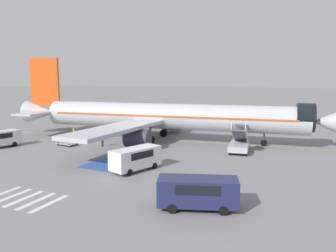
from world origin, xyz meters
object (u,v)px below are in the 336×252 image
(service_van_1, at_px, (198,191))
(ground_crew_1, at_px, (102,139))
(fuel_tanker, at_px, (179,113))
(ground_crew_0, at_px, (74,133))
(baggage_cart, at_px, (67,144))
(boarding_stairs_forward, at_px, (239,144))
(airliner, at_px, (164,116))
(service_van_2, at_px, (136,157))

(service_van_1, xyz_separation_m, ground_crew_1, (-17.89, 14.54, -0.28))
(fuel_tanker, distance_m, ground_crew_0, 26.17)
(fuel_tanker, bearing_deg, baggage_cart, -104.91)
(service_van_1, height_order, baggage_cart, service_van_1)
(fuel_tanker, bearing_deg, boarding_stairs_forward, -61.13)
(airliner, distance_m, fuel_tanker, 21.96)
(service_van_1, bearing_deg, baggage_cart, 41.00)
(baggage_cart, bearing_deg, airliner, -44.06)
(service_van_2, relative_size, baggage_cart, 1.97)
(airliner, distance_m, service_van_2, 15.80)
(airliner, height_order, service_van_2, airliner)
(airliner, bearing_deg, service_van_2, 8.07)
(baggage_cart, bearing_deg, service_van_1, -113.87)
(service_van_2, xyz_separation_m, ground_crew_1, (-9.50, 8.11, -0.32))
(service_van_1, relative_size, ground_crew_0, 3.55)
(service_van_2, distance_m, ground_crew_1, 12.49)
(airliner, bearing_deg, ground_crew_1, -44.81)
(airliner, distance_m, ground_crew_0, 13.37)
(boarding_stairs_forward, bearing_deg, service_van_2, -127.95)
(service_van_2, xyz_separation_m, ground_crew_0, (-16.35, 10.71, -0.39))
(baggage_cart, distance_m, ground_crew_1, 4.89)
(ground_crew_1, bearing_deg, service_van_2, 144.93)
(ground_crew_0, bearing_deg, ground_crew_1, 27.01)
(service_van_1, height_order, service_van_2, service_van_2)
(service_van_1, distance_m, service_van_2, 10.57)
(airliner, xyz_separation_m, fuel_tanker, (-6.19, 21.00, -1.71))
(service_van_1, xyz_separation_m, ground_crew_0, (-24.73, 17.14, -0.36))
(service_van_2, height_order, ground_crew_0, service_van_2)
(airliner, xyz_separation_m, service_van_1, (12.37, -21.57, -2.17))
(baggage_cart, height_order, ground_crew_1, ground_crew_1)
(boarding_stairs_forward, xyz_separation_m, ground_crew_0, (-23.69, -1.38, -0.05))
(boarding_stairs_forward, relative_size, ground_crew_1, 3.14)
(airliner, relative_size, service_van_2, 8.52)
(fuel_tanker, relative_size, service_van_1, 1.60)
(airliner, bearing_deg, baggage_cart, -57.29)
(ground_crew_1, bearing_deg, boarding_stairs_forward, -161.30)
(fuel_tanker, distance_m, ground_crew_1, 28.04)
(airliner, relative_size, ground_crew_1, 26.85)
(boarding_stairs_forward, xyz_separation_m, fuel_tanker, (-17.52, 24.04, 0.77))
(ground_crew_0, bearing_deg, fuel_tanker, 124.17)
(service_van_1, relative_size, ground_crew_1, 3.30)
(airliner, height_order, service_van_1, airliner)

